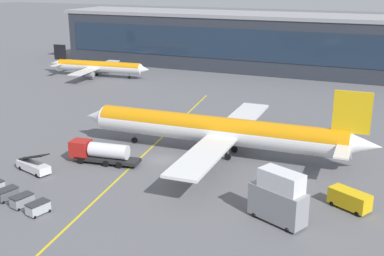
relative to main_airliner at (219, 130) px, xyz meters
The scene contains 12 objects.
ground_plane 9.81m from the main_airliner, 141.48° to the right, with size 700.00×700.00×0.00m, color slate.
apron_lead_in_line 12.16m from the main_airliner, 161.87° to the right, with size 0.30×80.00×0.01m, color yellow.
terminal_building 74.11m from the main_airliner, 84.08° to the left, with size 168.85×21.05×16.40m.
main_airliner is the anchor object (origin of this frame).
fuel_tanker 18.45m from the main_airliner, 145.11° to the right, with size 11.02×3.76×3.25m.
belt_loader 28.05m from the main_airliner, 141.64° to the right, with size 6.99×3.55×3.49m.
crew_van 24.05m from the main_airliner, 28.30° to the right, with size 5.40×4.19×2.30m.
catering_lift 22.83m from the main_airliner, 52.26° to the right, with size 7.23×5.06×6.30m.
baggage_cart_1 32.08m from the main_airliner, 126.09° to the right, with size 2.17×2.95×1.48m.
baggage_cart_2 31.03m from the main_airliner, 120.57° to the right, with size 2.17×2.95×1.48m.
baggage_cart_3 30.29m from the main_airliner, 114.72° to the right, with size 2.17×2.95×1.48m.
commuter_jet_far 68.66m from the main_airliner, 139.32° to the left, with size 30.39×24.11×8.47m.
Camera 1 is at (31.91, -62.64, 27.11)m, focal length 45.73 mm.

